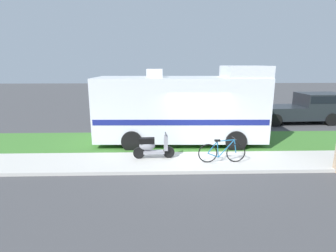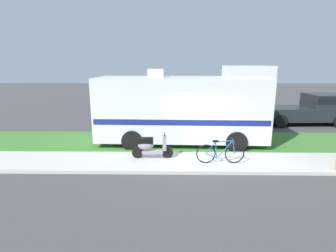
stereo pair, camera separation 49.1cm
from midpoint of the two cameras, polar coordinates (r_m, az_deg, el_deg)
ground_plane at (r=11.23m, az=7.67°, el=-5.85°), size 80.00×80.00×0.00m
sidewalk at (r=10.09m, az=8.46°, el=-7.76°), size 24.00×2.00×0.12m
grass_strip at (r=12.64m, az=6.90°, el=-3.45°), size 24.00×3.40×0.08m
motorhome_rv at (r=12.16m, az=4.48°, el=3.96°), size 7.61×2.81×3.56m
scooter at (r=10.15m, az=-2.31°, el=-4.41°), size 1.58×0.50×0.97m
bicycle at (r=9.87m, az=12.58°, el=-5.66°), size 1.75×0.52×0.91m
pickup_truck_near at (r=18.63m, az=29.27°, el=3.35°), size 5.85×2.24×1.86m
pickup_truck_far at (r=19.79m, az=13.96°, el=5.15°), size 5.28×2.40×1.86m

